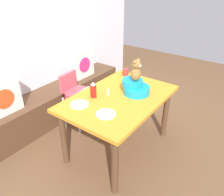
{
  "coord_description": "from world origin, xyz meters",
  "views": [
    {
      "loc": [
        -1.83,
        -1.24,
        1.96
      ],
      "look_at": [
        0.0,
        0.1,
        0.69
      ],
      "focal_mm": 35.9,
      "sensor_mm": 36.0,
      "label": 1
    }
  ],
  "objects_px": {
    "ketchup_bottle": "(93,90)",
    "highchair": "(76,93)",
    "pillow_floral_right": "(81,64)",
    "dinner_plate_far": "(79,104)",
    "infant_seat_teal": "(135,87)",
    "pillow_floral_left": "(1,97)",
    "coffee_mug": "(126,72)",
    "cell_phone": "(133,80)",
    "dinner_plate_near": "(106,114)",
    "teddy_bear": "(136,71)",
    "dining_table": "(119,105)"
  },
  "relations": [
    {
      "from": "teddy_bear",
      "to": "dinner_plate_near",
      "type": "relative_size",
      "value": 1.25
    },
    {
      "from": "infant_seat_teal",
      "to": "dinner_plate_far",
      "type": "xyz_separation_m",
      "value": [
        -0.58,
        0.33,
        -0.07
      ]
    },
    {
      "from": "dining_table",
      "to": "pillow_floral_right",
      "type": "bearing_deg",
      "value": 61.81
    },
    {
      "from": "teddy_bear",
      "to": "dinner_plate_near",
      "type": "xyz_separation_m",
      "value": [
        -0.56,
        -0.01,
        -0.27
      ]
    },
    {
      "from": "coffee_mug",
      "to": "dinner_plate_far",
      "type": "xyz_separation_m",
      "value": [
        -0.94,
        -0.04,
        -0.04
      ]
    },
    {
      "from": "pillow_floral_right",
      "to": "ketchup_bottle",
      "type": "bearing_deg",
      "value": -130.41
    },
    {
      "from": "dinner_plate_near",
      "to": "cell_phone",
      "type": "height_order",
      "value": "dinner_plate_near"
    },
    {
      "from": "pillow_floral_right",
      "to": "infant_seat_teal",
      "type": "distance_m",
      "value": 1.35
    },
    {
      "from": "dinner_plate_far",
      "to": "dining_table",
      "type": "bearing_deg",
      "value": -30.79
    },
    {
      "from": "pillow_floral_left",
      "to": "cell_phone",
      "type": "distance_m",
      "value": 1.62
    },
    {
      "from": "highchair",
      "to": "ketchup_bottle",
      "type": "xyz_separation_m",
      "value": [
        -0.24,
        -0.53,
        0.31
      ]
    },
    {
      "from": "pillow_floral_right",
      "to": "cell_phone",
      "type": "distance_m",
      "value": 1.07
    },
    {
      "from": "infant_seat_teal",
      "to": "teddy_bear",
      "type": "height_order",
      "value": "teddy_bear"
    },
    {
      "from": "dinner_plate_far",
      "to": "infant_seat_teal",
      "type": "bearing_deg",
      "value": -29.88
    },
    {
      "from": "teddy_bear",
      "to": "coffee_mug",
      "type": "bearing_deg",
      "value": 45.36
    },
    {
      "from": "dining_table",
      "to": "infant_seat_teal",
      "type": "bearing_deg",
      "value": -27.84
    },
    {
      "from": "ketchup_bottle",
      "to": "cell_phone",
      "type": "relative_size",
      "value": 1.28
    },
    {
      "from": "ketchup_bottle",
      "to": "highchair",
      "type": "bearing_deg",
      "value": 65.6
    },
    {
      "from": "dining_table",
      "to": "infant_seat_teal",
      "type": "relative_size",
      "value": 3.99
    },
    {
      "from": "dining_table",
      "to": "cell_phone",
      "type": "distance_m",
      "value": 0.51
    },
    {
      "from": "pillow_floral_right",
      "to": "dinner_plate_far",
      "type": "relative_size",
      "value": 2.2
    },
    {
      "from": "infant_seat_teal",
      "to": "dinner_plate_near",
      "type": "relative_size",
      "value": 1.65
    },
    {
      "from": "ketchup_bottle",
      "to": "cell_phone",
      "type": "distance_m",
      "value": 0.67
    },
    {
      "from": "pillow_floral_left",
      "to": "cell_phone",
      "type": "height_order",
      "value": "pillow_floral_left"
    },
    {
      "from": "pillow_floral_left",
      "to": "pillow_floral_right",
      "type": "bearing_deg",
      "value": 0.0
    },
    {
      "from": "pillow_floral_left",
      "to": "cell_phone",
      "type": "relative_size",
      "value": 3.06
    },
    {
      "from": "highchair",
      "to": "cell_phone",
      "type": "xyz_separation_m",
      "value": [
        0.42,
        -0.64,
        0.22
      ]
    },
    {
      "from": "pillow_floral_left",
      "to": "pillow_floral_right",
      "type": "xyz_separation_m",
      "value": [
        1.37,
        0.0,
        0.0
      ]
    },
    {
      "from": "infant_seat_teal",
      "to": "teddy_bear",
      "type": "distance_m",
      "value": 0.21
    },
    {
      "from": "coffee_mug",
      "to": "dinner_plate_far",
      "type": "distance_m",
      "value": 0.94
    },
    {
      "from": "pillow_floral_right",
      "to": "dinner_plate_far",
      "type": "distance_m",
      "value": 1.39
    },
    {
      "from": "pillow_floral_left",
      "to": "coffee_mug",
      "type": "height_order",
      "value": "pillow_floral_left"
    },
    {
      "from": "pillow_floral_right",
      "to": "dining_table",
      "type": "bearing_deg",
      "value": -118.19
    },
    {
      "from": "ketchup_bottle",
      "to": "coffee_mug",
      "type": "relative_size",
      "value": 1.54
    },
    {
      "from": "teddy_bear",
      "to": "cell_phone",
      "type": "height_order",
      "value": "teddy_bear"
    },
    {
      "from": "coffee_mug",
      "to": "pillow_floral_left",
      "type": "bearing_deg",
      "value": 145.19
    },
    {
      "from": "dinner_plate_far",
      "to": "cell_phone",
      "type": "xyz_separation_m",
      "value": [
        0.88,
        -0.12,
        -0.0
      ]
    },
    {
      "from": "highchair",
      "to": "dinner_plate_far",
      "type": "relative_size",
      "value": 3.95
    },
    {
      "from": "pillow_floral_right",
      "to": "dinner_plate_near",
      "type": "xyz_separation_m",
      "value": [
        -1.0,
        -1.27,
        0.07
      ]
    },
    {
      "from": "pillow_floral_left",
      "to": "dinner_plate_far",
      "type": "xyz_separation_m",
      "value": [
        0.35,
        -0.93,
        0.07
      ]
    },
    {
      "from": "infant_seat_teal",
      "to": "dinner_plate_near",
      "type": "distance_m",
      "value": 0.56
    },
    {
      "from": "dinner_plate_far",
      "to": "cell_phone",
      "type": "distance_m",
      "value": 0.89
    },
    {
      "from": "teddy_bear",
      "to": "dinner_plate_far",
      "type": "relative_size",
      "value": 1.25
    },
    {
      "from": "dining_table",
      "to": "coffee_mug",
      "type": "distance_m",
      "value": 0.63
    },
    {
      "from": "dining_table",
      "to": "coffee_mug",
      "type": "bearing_deg",
      "value": 26.49
    },
    {
      "from": "pillow_floral_left",
      "to": "dining_table",
      "type": "height_order",
      "value": "pillow_floral_left"
    },
    {
      "from": "dining_table",
      "to": "teddy_bear",
      "type": "xyz_separation_m",
      "value": [
        0.18,
        -0.1,
        0.38
      ]
    },
    {
      "from": "ketchup_bottle",
      "to": "dinner_plate_near",
      "type": "xyz_separation_m",
      "value": [
        -0.2,
        -0.33,
        -0.08
      ]
    },
    {
      "from": "infant_seat_teal",
      "to": "coffee_mug",
      "type": "relative_size",
      "value": 2.75
    },
    {
      "from": "infant_seat_teal",
      "to": "ketchup_bottle",
      "type": "height_order",
      "value": "ketchup_bottle"
    }
  ]
}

